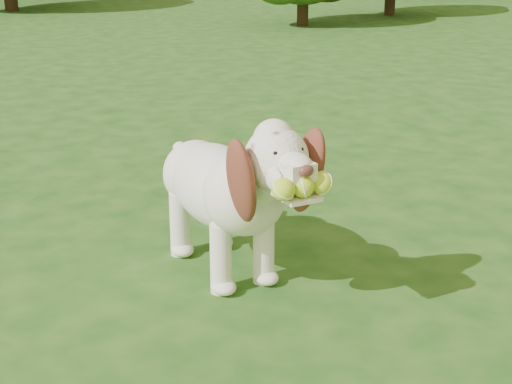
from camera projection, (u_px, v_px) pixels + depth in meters
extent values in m
plane|color=#163F12|center=(243.00, 334.00, 2.50)|extent=(80.00, 80.00, 0.00)
ellipsoid|color=white|center=(218.00, 186.00, 2.88)|extent=(0.40, 0.61, 0.30)
ellipsoid|color=white|center=(244.00, 194.00, 2.69)|extent=(0.34, 0.34, 0.29)
ellipsoid|color=white|center=(197.00, 174.00, 3.05)|extent=(0.31, 0.31, 0.26)
cylinder|color=white|center=(260.00, 182.00, 2.58)|extent=(0.20, 0.26, 0.23)
sphere|color=white|center=(276.00, 158.00, 2.45)|extent=(0.24, 0.24, 0.20)
sphere|color=white|center=(274.00, 140.00, 2.44)|extent=(0.16, 0.16, 0.13)
cube|color=white|center=(295.00, 169.00, 2.35)|extent=(0.11, 0.13, 0.06)
ellipsoid|color=#592D28|center=(306.00, 171.00, 2.29)|extent=(0.05, 0.04, 0.04)
cube|color=white|center=(297.00, 196.00, 2.37)|extent=(0.14, 0.15, 0.01)
ellipsoid|color=brown|center=(241.00, 181.00, 2.42)|extent=(0.14, 0.21, 0.32)
ellipsoid|color=brown|center=(307.00, 170.00, 2.53)|extent=(0.15, 0.19, 0.32)
cylinder|color=white|center=(185.00, 158.00, 3.14)|extent=(0.08, 0.15, 0.11)
cylinder|color=white|center=(221.00, 258.00, 2.75)|extent=(0.09, 0.09, 0.26)
cylinder|color=white|center=(264.00, 249.00, 2.82)|extent=(0.09, 0.09, 0.26)
cylinder|color=white|center=(180.00, 224.00, 3.06)|extent=(0.09, 0.09, 0.26)
cylinder|color=white|center=(219.00, 216.00, 3.14)|extent=(0.09, 0.09, 0.26)
sphere|color=#CAEE2C|center=(283.00, 190.00, 2.30)|extent=(0.08, 0.08, 0.07)
sphere|color=#CAEE2C|center=(303.00, 186.00, 2.33)|extent=(0.08, 0.08, 0.07)
sphere|color=#CAEE2C|center=(322.00, 183.00, 2.36)|extent=(0.08, 0.08, 0.07)
cylinder|color=#382314|center=(303.00, 7.00, 9.75)|extent=(0.14, 0.14, 0.46)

